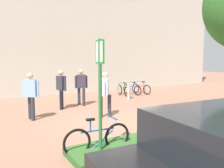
% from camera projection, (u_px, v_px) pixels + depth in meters
% --- Properties ---
extents(ground_plane, '(60.00, 60.00, 0.00)m').
position_uv_depth(ground_plane, '(112.00, 120.00, 8.25)').
color(ground_plane, '#936651').
extents(building_facade, '(28.00, 1.20, 10.00)m').
position_uv_depth(building_facade, '(50.00, 14.00, 14.13)').
color(building_facade, beige).
rests_on(building_facade, ground).
extents(planter_strip, '(7.00, 1.10, 0.16)m').
position_uv_depth(planter_strip, '(185.00, 133.00, 6.61)').
color(planter_strip, '#336028').
rests_on(planter_strip, ground).
extents(parking_sign_post, '(0.08, 0.36, 2.65)m').
position_uv_depth(parking_sign_post, '(100.00, 81.00, 5.01)').
color(parking_sign_post, '#2D7238').
rests_on(parking_sign_post, ground).
extents(bike_at_sign, '(1.68, 0.42, 0.86)m').
position_uv_depth(bike_at_sign, '(98.00, 139.00, 5.36)').
color(bike_at_sign, black).
rests_on(bike_at_sign, ground).
extents(bike_rack_cluster, '(2.11, 1.57, 0.83)m').
position_uv_depth(bike_rack_cluster, '(132.00, 89.00, 14.12)').
color(bike_rack_cluster, '#99999E').
rests_on(bike_rack_cluster, ground).
extents(bollard_steel, '(0.16, 0.16, 0.90)m').
position_uv_depth(bollard_steel, '(129.00, 91.00, 12.44)').
color(bollard_steel, '#ADADB2').
rests_on(bollard_steel, ground).
extents(person_casual_tan, '(0.53, 0.42, 1.72)m').
position_uv_depth(person_casual_tan, '(31.00, 93.00, 8.21)').
color(person_casual_tan, '#2D2D38').
rests_on(person_casual_tan, ground).
extents(person_shirt_blue, '(0.49, 0.50, 1.72)m').
position_uv_depth(person_shirt_blue, '(105.00, 91.00, 8.61)').
color(person_shirt_blue, '#2D2D38').
rests_on(person_shirt_blue, ground).
extents(person_suited_navy, '(0.60, 0.44, 1.72)m').
position_uv_depth(person_suited_navy, '(81.00, 85.00, 10.79)').
color(person_suited_navy, '#2D2D38').
rests_on(person_suited_navy, ground).
extents(person_suited_dark, '(0.36, 0.58, 1.72)m').
position_uv_depth(person_suited_dark, '(61.00, 87.00, 9.99)').
color(person_suited_dark, black).
rests_on(person_suited_dark, ground).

